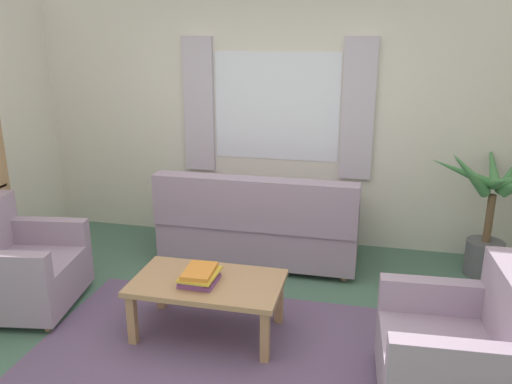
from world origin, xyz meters
TOP-DOWN VIEW (x-y plane):
  - ground_plane at (0.00, 0.00)m, footprint 6.24×6.24m
  - wall_back at (0.00, 2.26)m, footprint 5.32×0.12m
  - window_with_curtains at (0.00, 2.18)m, footprint 1.98×0.07m
  - area_rug at (0.00, 0.00)m, footprint 2.58×1.71m
  - couch at (-0.04, 1.57)m, footprint 1.90×0.82m
  - armchair_left at (-1.77, 0.25)m, footprint 0.94×0.96m
  - armchair_right at (1.59, -0.17)m, footprint 0.87×0.88m
  - coffee_table at (-0.12, 0.22)m, footprint 1.10×0.64m
  - book_stack_on_table at (-0.17, 0.18)m, footprint 0.26×0.32m
  - potted_plant at (2.08, 1.74)m, footprint 1.16×1.18m

SIDE VIEW (x-z plane):
  - ground_plane at x=0.00m, z-range 0.00..0.00m
  - area_rug at x=0.00m, z-range 0.00..0.01m
  - armchair_left at x=-1.77m, z-range -0.09..0.79m
  - armchair_right at x=1.59m, z-range -0.09..0.79m
  - couch at x=-0.04m, z-range -0.09..0.83m
  - coffee_table at x=-0.12m, z-range 0.16..0.60m
  - book_stack_on_table at x=-0.17m, z-range 0.44..0.55m
  - potted_plant at x=2.08m, z-range -0.02..1.27m
  - wall_back at x=0.00m, z-range 0.00..2.60m
  - window_with_curtains at x=0.00m, z-range 0.75..2.15m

